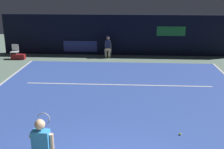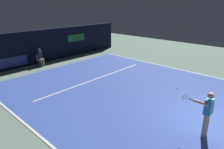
{
  "view_description": "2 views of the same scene",
  "coord_description": "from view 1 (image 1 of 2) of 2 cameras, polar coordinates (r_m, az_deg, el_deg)",
  "views": [
    {
      "loc": [
        0.47,
        -4.95,
        4.33
      ],
      "look_at": [
        -0.19,
        5.86,
        0.95
      ],
      "focal_mm": 45.58,
      "sensor_mm": 36.0,
      "label": 1
    },
    {
      "loc": [
        -8.09,
        -1.5,
        4.56
      ],
      "look_at": [
        -0.2,
        5.75,
        0.74
      ],
      "focal_mm": 32.19,
      "sensor_mm": 36.0,
      "label": 2
    }
  ],
  "objects": [
    {
      "name": "tennis_ball",
      "position": [
        9.03,
        13.54,
        -11.53
      ],
      "size": [
        0.07,
        0.07,
        0.07
      ],
      "primitive_type": "sphere",
      "color": "#CCE033",
      "rests_on": "court_surface"
    },
    {
      "name": "line_judge_on_chair",
      "position": [
        17.96,
        -0.84,
        5.62
      ],
      "size": [
        0.45,
        0.54,
        1.32
      ],
      "color": "white",
      "rests_on": "ground"
    },
    {
      "name": "line_service",
      "position": [
        12.99,
        1.21,
        -2.07
      ],
      "size": [
        8.48,
        0.1,
        0.01
      ],
      "primitive_type": "cube",
      "color": "white",
      "rests_on": "court_surface"
    },
    {
      "name": "back_wall",
      "position": [
        18.57,
        2.0,
        7.93
      ],
      "size": [
        15.55,
        0.33,
        2.6
      ],
      "color": "black",
      "rests_on": "ground"
    },
    {
      "name": "equipment_bag",
      "position": [
        18.48,
        -18.29,
        3.4
      ],
      "size": [
        0.85,
        0.34,
        0.32
      ],
      "primitive_type": "cube",
      "rotation": [
        0.0,
        0.0,
        0.02
      ],
      "color": "maroon",
      "rests_on": "ground"
    },
    {
      "name": "court_surface",
      "position": [
        10.99,
        0.76,
        -5.83
      ],
      "size": [
        10.87,
        12.29,
        0.01
      ],
      "primitive_type": "cube",
      "color": "#3856B2",
      "rests_on": "ground"
    },
    {
      "name": "courtside_chair_near",
      "position": [
        18.65,
        -18.92,
        4.55
      ],
      "size": [
        0.46,
        0.43,
        0.88
      ],
      "color": "white",
      "rests_on": "ground"
    },
    {
      "name": "ground_plane",
      "position": [
        10.99,
        0.76,
        -5.86
      ],
      "size": [
        31.7,
        31.7,
        0.0
      ],
      "primitive_type": "plane",
      "color": "slate"
    }
  ]
}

